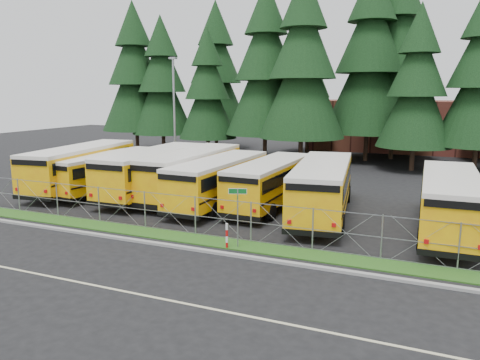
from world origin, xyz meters
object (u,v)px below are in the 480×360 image
at_px(light_standard, 174,109).
at_px(bus_1, 112,173).
at_px(bus_5, 272,184).
at_px(bus_4, 222,182).
at_px(bus_2, 157,173).
at_px(bus_3, 194,174).
at_px(bus_0, 85,168).
at_px(street_sign, 238,205).
at_px(bus_6, 323,189).
at_px(bus_east, 449,204).
at_px(striped_bollard, 227,236).

bearing_deg(light_standard, bus_1, -83.47).
distance_m(bus_1, light_standard, 11.58).
height_order(bus_1, bus_5, bus_5).
distance_m(bus_1, bus_4, 8.84).
xyz_separation_m(bus_2, light_standard, (-4.82, 10.46, 3.90)).
distance_m(bus_3, light_standard, 12.89).
height_order(bus_0, street_sign, bus_0).
bearing_deg(street_sign, bus_6, 72.35).
xyz_separation_m(bus_2, bus_4, (5.24, -0.70, -0.11)).
relative_size(bus_1, bus_3, 0.89).
distance_m(bus_0, bus_east, 24.38).
relative_size(bus_6, striped_bollard, 10.03).
distance_m(bus_0, bus_5, 14.27).
xyz_separation_m(bus_5, bus_6, (3.45, -1.09, 0.13)).
bearing_deg(street_sign, bus_1, 149.54).
relative_size(bus_0, striped_bollard, 10.24).
bearing_deg(bus_5, bus_6, -15.84).
xyz_separation_m(bus_4, light_standard, (-10.07, 11.16, 4.01)).
relative_size(bus_2, bus_east, 1.05).
bearing_deg(bus_4, bus_east, -2.35).
bearing_deg(bus_3, bus_4, -25.79).
distance_m(bus_6, bus_east, 6.68).
bearing_deg(bus_2, bus_5, 0.47).
height_order(bus_3, bus_east, bus_3).
bearing_deg(street_sign, striped_bollard, -143.94).
bearing_deg(bus_0, bus_4, -8.50).
height_order(bus_6, street_sign, bus_6).
bearing_deg(bus_1, bus_3, 13.79).
bearing_deg(bus_1, bus_2, 10.15).
bearing_deg(bus_3, bus_east, -8.19).
xyz_separation_m(bus_0, bus_4, (11.20, -0.28, -0.12)).
bearing_deg(striped_bollard, bus_0, 152.35).
relative_size(street_sign, striped_bollard, 2.34).
bearing_deg(bus_east, bus_1, 175.27).
distance_m(bus_1, bus_6, 15.36).
height_order(bus_4, bus_5, bus_4).
height_order(street_sign, striped_bollard, street_sign).
distance_m(bus_6, striped_bollard, 7.95).
bearing_deg(bus_4, bus_0, -179.77).
height_order(bus_6, bus_east, bus_6).
bearing_deg(bus_0, bus_1, -4.18).
relative_size(bus_0, bus_6, 1.02).
bearing_deg(bus_east, striped_bollard, -145.68).
bearing_deg(bus_0, bus_3, -0.15).
relative_size(bus_1, bus_2, 0.88).
height_order(bus_east, light_standard, light_standard).
distance_m(bus_6, light_standard, 20.47).
height_order(bus_5, striped_bollard, bus_5).
height_order(bus_2, bus_5, bus_2).
bearing_deg(bus_2, bus_3, 12.56).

